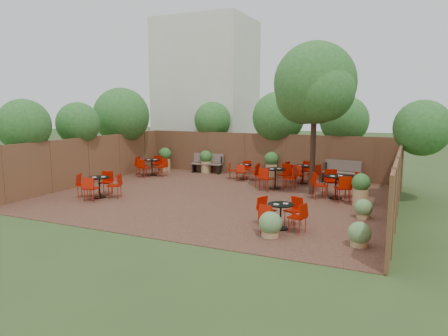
% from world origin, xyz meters
% --- Properties ---
extents(ground, '(80.00, 80.00, 0.00)m').
position_xyz_m(ground, '(0.00, 0.00, 0.00)').
color(ground, '#354F23').
rests_on(ground, ground).
extents(courtyard_paving, '(12.00, 10.00, 0.02)m').
position_xyz_m(courtyard_paving, '(0.00, 0.00, 0.01)').
color(courtyard_paving, '#311A14').
rests_on(courtyard_paving, ground).
extents(fence_back, '(12.00, 0.08, 2.00)m').
position_xyz_m(fence_back, '(0.00, 5.00, 1.00)').
color(fence_back, '#4B2C1C').
rests_on(fence_back, ground).
extents(fence_left, '(0.08, 10.00, 2.00)m').
position_xyz_m(fence_left, '(-6.00, 0.00, 1.00)').
color(fence_left, '#4B2C1C').
rests_on(fence_left, ground).
extents(fence_right, '(0.08, 10.00, 2.00)m').
position_xyz_m(fence_right, '(6.00, 0.00, 1.00)').
color(fence_right, '#4B2C1C').
rests_on(fence_right, ground).
extents(neighbour_building, '(5.00, 4.00, 8.00)m').
position_xyz_m(neighbour_building, '(-4.50, 8.00, 4.00)').
color(neighbour_building, silver).
rests_on(neighbour_building, ground).
extents(overhang_foliage, '(15.48, 10.35, 2.69)m').
position_xyz_m(overhang_foliage, '(-2.11, 3.28, 2.68)').
color(overhang_foliage, '#26601F').
rests_on(overhang_foliage, ground).
extents(courtyard_tree, '(3.01, 2.96, 5.56)m').
position_xyz_m(courtyard_tree, '(3.00, 1.80, 3.93)').
color(courtyard_tree, black).
rests_on(courtyard_tree, courtyard_paving).
extents(park_bench_left, '(1.59, 0.68, 0.95)m').
position_xyz_m(park_bench_left, '(-2.76, 4.63, 0.51)').
color(park_bench_left, brown).
rests_on(park_bench_left, courtyard_paving).
extents(park_bench_right, '(1.61, 0.70, 0.97)m').
position_xyz_m(park_bench_right, '(3.67, 4.63, 0.52)').
color(park_bench_right, brown).
rests_on(park_bench_right, courtyard_paving).
extents(bistro_tables, '(10.35, 8.25, 0.94)m').
position_xyz_m(bistro_tables, '(0.38, 1.39, 0.46)').
color(bistro_tables, black).
rests_on(bistro_tables, courtyard_paving).
extents(planters, '(10.48, 4.67, 1.18)m').
position_xyz_m(planters, '(-0.82, 3.68, 0.64)').
color(planters, tan).
rests_on(planters, courtyard_paving).
extents(low_shrubs, '(2.70, 3.36, 0.65)m').
position_xyz_m(low_shrubs, '(4.38, -2.82, 0.31)').
color(low_shrubs, tan).
rests_on(low_shrubs, courtyard_paving).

